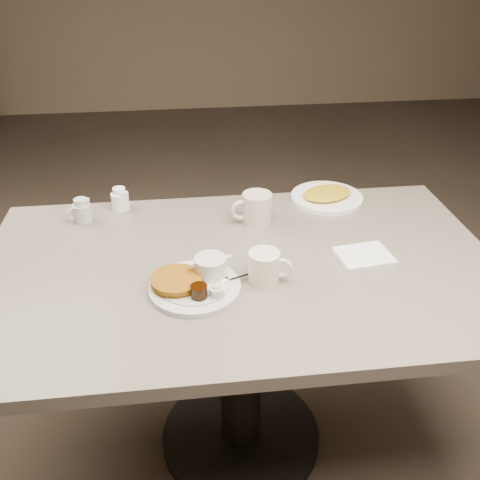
{
  "coord_description": "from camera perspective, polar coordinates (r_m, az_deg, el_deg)",
  "views": [
    {
      "loc": [
        -0.15,
        -1.26,
        1.59
      ],
      "look_at": [
        0.0,
        0.02,
        0.82
      ],
      "focal_mm": 39.43,
      "sensor_mm": 36.0,
      "label": 1
    }
  ],
  "objects": [
    {
      "name": "creamer_left",
      "position": [
        1.8,
        -16.77,
        3.02
      ],
      "size": [
        0.09,
        0.06,
        0.08
      ],
      "color": "#B7B7B4",
      "rests_on": "diner_table"
    },
    {
      "name": "room",
      "position": [
        1.28,
        0.12,
        22.36
      ],
      "size": [
        7.04,
        8.04,
        2.84
      ],
      "color": "#4C3F33",
      "rests_on": "ground"
    },
    {
      "name": "diner_table",
      "position": [
        1.62,
        0.09,
        -7.66
      ],
      "size": [
        1.5,
        0.9,
        0.75
      ],
      "color": "slate",
      "rests_on": "ground"
    },
    {
      "name": "coffee_mug_near",
      "position": [
        1.43,
        2.74,
        -2.89
      ],
      "size": [
        0.13,
        0.1,
        0.09
      ],
      "color": "silver",
      "rests_on": "diner_table"
    },
    {
      "name": "creamer_right",
      "position": [
        1.85,
        -12.87,
        4.28
      ],
      "size": [
        0.08,
        0.09,
        0.08
      ],
      "color": "white",
      "rests_on": "diner_table"
    },
    {
      "name": "main_plate",
      "position": [
        1.42,
        -4.83,
        -4.45
      ],
      "size": [
        0.32,
        0.3,
        0.07
      ],
      "color": "beige",
      "rests_on": "diner_table"
    },
    {
      "name": "napkin",
      "position": [
        1.58,
        13.27,
        -1.79
      ],
      "size": [
        0.17,
        0.14,
        0.02
      ],
      "color": "white",
      "rests_on": "diner_table"
    },
    {
      "name": "hash_plate",
      "position": [
        1.9,
        9.38,
        4.71
      ],
      "size": [
        0.33,
        0.33,
        0.04
      ],
      "color": "white",
      "rests_on": "diner_table"
    },
    {
      "name": "coffee_mug_far",
      "position": [
        1.72,
        1.72,
        3.46
      ],
      "size": [
        0.14,
        0.11,
        0.1
      ],
      "color": "beige",
      "rests_on": "diner_table"
    }
  ]
}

